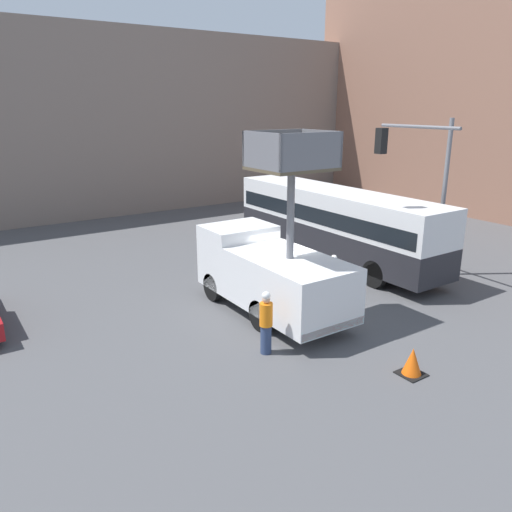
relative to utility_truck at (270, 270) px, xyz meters
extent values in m
plane|color=#4C4C4F|center=(1.14, 0.41, -1.54)|extent=(120.00, 120.00, 0.00)
cube|color=gray|center=(1.14, 23.13, 4.24)|extent=(44.00, 10.00, 11.56)
cube|color=white|center=(0.00, 2.06, 0.03)|extent=(2.48, 1.87, 2.22)
cube|color=white|center=(0.00, -1.06, -0.20)|extent=(2.48, 4.36, 1.77)
cube|color=red|center=(0.00, -3.19, -0.93)|extent=(2.43, 0.10, 0.24)
cylinder|color=black|center=(-1.09, 2.06, -1.03)|extent=(0.30, 1.03, 1.03)
cylinder|color=black|center=(1.09, 2.06, -1.03)|extent=(0.30, 1.03, 1.03)
cylinder|color=black|center=(-1.09, -1.06, -1.03)|extent=(0.30, 1.03, 1.03)
cylinder|color=black|center=(1.09, -1.06, -1.03)|extent=(0.30, 1.03, 1.03)
cylinder|color=slate|center=(0.00, -1.06, 2.08)|extent=(0.24, 0.24, 2.79)
cube|color=brown|center=(0.00, -1.06, 3.53)|extent=(2.29, 1.95, 0.10)
cube|color=slate|center=(-1.10, -1.06, 4.10)|extent=(0.08, 1.95, 1.05)
cube|color=slate|center=(1.10, -1.06, 4.10)|extent=(0.08, 1.95, 1.05)
cube|color=slate|center=(0.00, -0.12, 4.10)|extent=(2.29, 0.08, 1.05)
cube|color=slate|center=(0.00, -1.99, 4.10)|extent=(2.29, 0.08, 1.05)
cube|color=#232328|center=(5.90, 3.29, -0.45)|extent=(2.42, 11.53, 1.26)
cube|color=silver|center=(5.90, 3.29, 0.95)|extent=(2.42, 11.53, 1.54)
cube|color=black|center=(5.90, 3.29, 0.72)|extent=(2.44, 11.07, 0.68)
cylinder|color=black|center=(4.84, 6.87, -0.99)|extent=(0.30, 1.10, 1.10)
cylinder|color=black|center=(6.96, 6.87, -0.99)|extent=(0.30, 1.10, 1.10)
cylinder|color=black|center=(4.84, -0.28, -0.99)|extent=(0.30, 1.10, 1.10)
cylinder|color=black|center=(6.96, -0.28, -0.99)|extent=(0.30, 1.10, 1.10)
cylinder|color=slate|center=(8.14, -0.66, 1.67)|extent=(0.18, 0.18, 6.43)
cylinder|color=slate|center=(6.30, -0.57, 4.59)|extent=(0.30, 3.70, 0.13)
cube|color=black|center=(4.45, -0.48, 4.14)|extent=(0.33, 0.33, 0.90)
sphere|color=red|center=(4.45, -0.48, 4.39)|extent=(0.20, 0.20, 0.20)
cylinder|color=navy|center=(-1.84, -2.39, -1.11)|extent=(0.32, 0.32, 0.87)
cylinder|color=orange|center=(-1.84, -2.39, -0.33)|extent=(0.38, 0.38, 0.69)
sphere|color=tan|center=(-1.84, -2.39, 0.13)|extent=(0.23, 0.23, 0.23)
sphere|color=white|center=(-1.84, -2.39, 0.24)|extent=(0.25, 0.25, 0.25)
cylinder|color=navy|center=(2.51, -0.42, -1.14)|extent=(0.32, 0.32, 0.80)
cylinder|color=orange|center=(2.51, -0.42, -0.43)|extent=(0.38, 0.38, 0.63)
sphere|color=tan|center=(2.51, -0.42, 0.00)|extent=(0.22, 0.22, 0.22)
sphere|color=white|center=(2.51, -0.42, 0.09)|extent=(0.23, 0.23, 0.23)
cube|color=black|center=(0.70, -5.55, -1.53)|extent=(0.67, 0.67, 0.03)
cone|color=#F25B0F|center=(0.70, -5.55, -1.16)|extent=(0.54, 0.54, 0.77)
camera|label=1|loc=(-9.33, -13.08, 5.36)|focal=35.00mm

